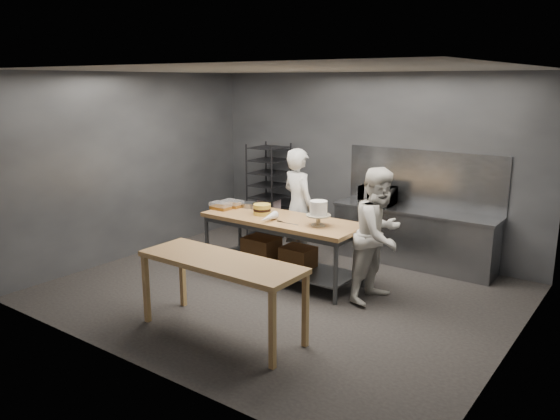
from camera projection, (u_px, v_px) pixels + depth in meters
name	position (u px, v px, depth m)	size (l,w,h in m)	color
ground	(281.00, 292.00, 7.58)	(6.00, 6.00, 0.00)	black
back_wall	(368.00, 163.00, 9.20)	(6.00, 0.04, 3.00)	#4C4F54
work_table	(280.00, 240.00, 8.02)	(2.40, 0.90, 0.92)	olive
near_counter	(221.00, 267.00, 6.16)	(2.00, 0.70, 0.90)	#98663F
back_counter	(413.00, 237.00, 8.62)	(2.60, 0.60, 0.90)	slate
splashback_panel	(424.00, 178.00, 8.65)	(2.60, 0.02, 0.90)	slate
speed_rack	(269.00, 192.00, 10.07)	(0.62, 0.67, 1.75)	black
chef_behind	(298.00, 207.00, 8.61)	(0.67, 0.44, 1.85)	silver
chef_right	(379.00, 235.00, 7.13)	(0.87, 0.68, 1.79)	silver
microwave	(377.00, 195.00, 8.85)	(0.54, 0.37, 0.30)	black
frosted_cake_stand	(318.00, 210.00, 7.43)	(0.34, 0.34, 0.35)	#A9A087
layer_cake	(262.00, 209.00, 8.09)	(0.26, 0.26, 0.16)	gold
cake_pans	(255.00, 206.00, 8.51)	(0.47, 0.28, 0.07)	gray
piping_bag	(268.00, 218.00, 7.68)	(0.12, 0.12, 0.38)	white
offset_spatula	(285.00, 222.00, 7.64)	(0.36, 0.02, 0.02)	slate
pastry_clamshells	(227.00, 205.00, 8.51)	(0.36, 0.44, 0.11)	#A46420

